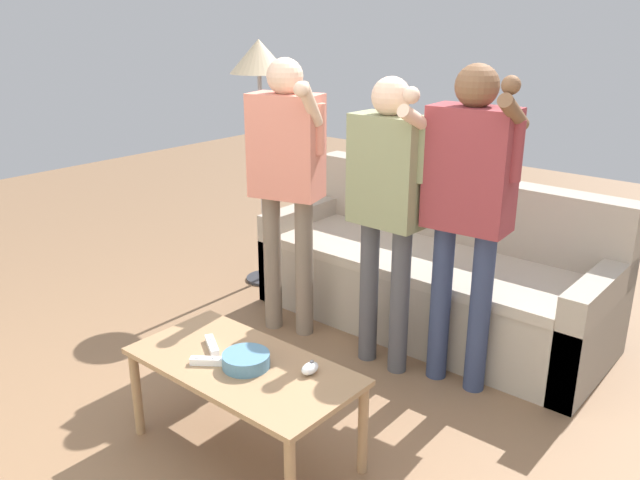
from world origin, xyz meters
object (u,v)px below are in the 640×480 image
at_px(couch, 433,276).
at_px(player_left, 286,167).
at_px(game_remote_wand_spare, 212,345).
at_px(coffee_table, 243,375).
at_px(snack_bowl, 246,360).
at_px(game_remote_wand_near, 207,361).
at_px(game_remote_nunchuk, 310,368).
at_px(player_right, 469,194).
at_px(player_center, 388,193).
at_px(floor_lamp, 259,71).
at_px(game_remote_wand_far, 240,360).

bearing_deg(couch, player_left, -133.07).
relative_size(player_left, game_remote_wand_spare, 10.24).
distance_m(coffee_table, snack_bowl, 0.09).
xyz_separation_m(game_remote_wand_near, game_remote_wand_spare, (-0.09, 0.10, -0.00)).
distance_m(game_remote_nunchuk, player_right, 1.16).
relative_size(coffee_table, game_remote_nunchuk, 11.64).
height_order(couch, coffee_table, couch).
bearing_deg(coffee_table, couch, 91.55).
distance_m(snack_bowl, player_left, 1.34).
bearing_deg(snack_bowl, couch, 92.58).
xyz_separation_m(snack_bowl, game_remote_nunchuk, (0.24, 0.13, -0.01)).
xyz_separation_m(couch, player_right, (0.47, -0.54, 0.73)).
relative_size(coffee_table, player_center, 0.65).
xyz_separation_m(player_left, player_right, (1.09, 0.12, 0.01)).
bearing_deg(floor_lamp, game_remote_wand_near, -52.09).
height_order(coffee_table, game_remote_nunchuk, game_remote_nunchuk).
distance_m(floor_lamp, game_remote_wand_near, 2.25).
bearing_deg(floor_lamp, game_remote_wand_spare, -52.32).
bearing_deg(coffee_table, player_center, 88.91).
height_order(game_remote_nunchuk, player_left, player_left).
bearing_deg(player_right, coffee_table, -110.86).
bearing_deg(coffee_table, snack_bowl, -13.86).
relative_size(game_remote_nunchuk, player_left, 0.05).
height_order(player_center, player_right, player_right).
height_order(couch, player_right, player_right).
xyz_separation_m(couch, snack_bowl, (0.08, -1.67, 0.16)).
bearing_deg(game_remote_nunchuk, coffee_table, -155.58).
distance_m(game_remote_nunchuk, player_left, 1.40).
bearing_deg(game_remote_wand_far, game_remote_nunchuk, 24.70).
distance_m(coffee_table, game_remote_wand_far, 0.07).
relative_size(couch, floor_lamp, 1.26).
height_order(game_remote_wand_far, game_remote_wand_spare, same).
relative_size(couch, game_remote_wand_far, 14.69).
bearing_deg(player_left, couch, 46.93).
bearing_deg(coffee_table, game_remote_wand_near, -137.81).
bearing_deg(player_left, game_remote_wand_near, -63.38).
relative_size(snack_bowl, player_center, 0.13).
relative_size(snack_bowl, game_remote_wand_near, 1.46).
relative_size(game_remote_wand_near, game_remote_wand_spare, 0.87).
bearing_deg(player_right, floor_lamp, 168.58).
height_order(player_center, game_remote_wand_near, player_center).
distance_m(coffee_table, player_center, 1.19).
height_order(player_center, game_remote_wand_spare, player_center).
xyz_separation_m(player_right, game_remote_wand_spare, (-0.63, -1.12, -0.58)).
xyz_separation_m(floor_lamp, game_remote_wand_far, (1.33, -1.48, -1.04)).
bearing_deg(game_remote_wand_far, game_remote_wand_spare, 177.28).
bearing_deg(player_left, player_center, 2.25).
xyz_separation_m(floor_lamp, game_remote_wand_near, (1.23, -1.58, -1.04)).
relative_size(floor_lamp, game_remote_wand_near, 12.29).
xyz_separation_m(coffee_table, player_right, (0.43, 1.12, 0.65)).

